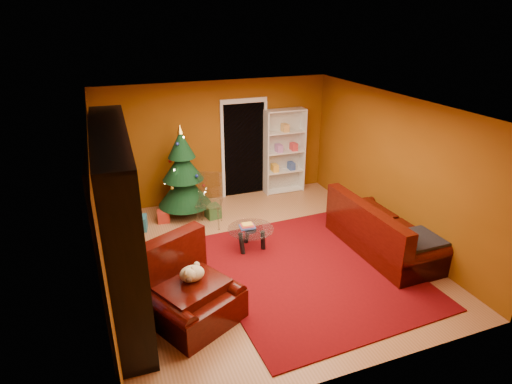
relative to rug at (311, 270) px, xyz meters
name	(u,v)px	position (x,y,z in m)	size (l,w,h in m)	color
floor	(264,258)	(-0.55, 0.66, -0.04)	(5.00, 5.50, 0.05)	#975F39
ceiling	(266,104)	(-0.55, 0.66, 2.61)	(5.00, 5.50, 0.05)	silver
wall_back	(217,142)	(-0.55, 3.44, 1.29)	(5.00, 0.05, 2.60)	#783E0A
wall_left	(99,211)	(-3.07, 0.66, 1.29)	(0.05, 5.50, 2.60)	#783E0A
wall_right	(395,168)	(1.98, 0.66, 1.29)	(0.05, 5.50, 2.60)	#783E0A
doorway	(244,150)	(0.05, 3.39, 1.04)	(1.06, 0.60, 2.16)	black
rug	(311,270)	(0.00, 0.00, 0.00)	(3.03, 3.53, 0.02)	#5E0609
media_unit	(119,219)	(-2.82, 0.37, 1.24)	(0.50, 3.27, 2.51)	black
christmas_tree	(183,172)	(-1.46, 2.80, 0.92)	(1.07, 1.07, 1.91)	black
gift_box_teal	(139,223)	(-2.43, 2.42, 0.13)	(0.28, 0.28, 0.28)	#1F637E
gift_box_green	(213,211)	(-0.97, 2.45, 0.13)	(0.27, 0.27, 0.27)	#265325
gift_box_red	(163,216)	(-1.94, 2.62, 0.11)	(0.23, 0.23, 0.23)	maroon
white_bookshelf	(284,152)	(0.96, 3.23, 0.95)	(0.92, 0.33, 1.98)	white
armchair	(192,291)	(-2.04, -0.49, 0.44)	(1.16, 1.16, 0.91)	black
dog	(192,274)	(-2.02, -0.42, 0.67)	(0.40, 0.30, 0.30)	beige
sofa	(384,226)	(1.47, 0.14, 0.46)	(2.19, 0.98, 0.94)	black
coffee_table	(251,239)	(-0.68, 0.98, 0.20)	(0.81, 0.81, 0.50)	gray
acrylic_chair	(209,203)	(-1.11, 2.15, 0.46)	(0.48, 0.52, 0.94)	#66605B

